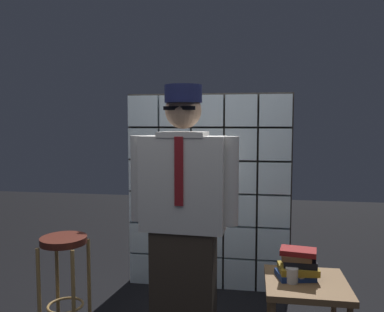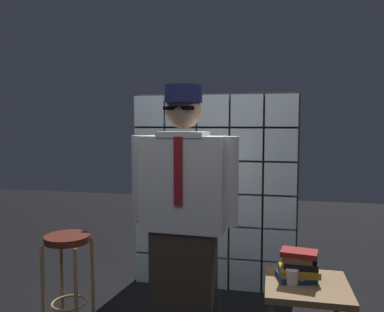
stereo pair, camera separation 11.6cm
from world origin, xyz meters
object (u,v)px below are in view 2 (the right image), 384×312
object	(u,v)px
standing_person	(184,219)
coffee_mug	(293,277)
side_table	(307,295)
book_stack	(298,266)
bar_stool	(68,260)

from	to	relation	value
standing_person	coffee_mug	xyz separation A→B (m)	(0.71, -0.03, -0.33)
standing_person	side_table	size ratio (longest dim) A/B	3.18
standing_person	side_table	xyz separation A→B (m)	(0.80, 0.01, -0.46)
side_table	book_stack	xyz separation A→B (m)	(-0.05, 0.05, 0.17)
standing_person	bar_stool	xyz separation A→B (m)	(-0.93, 0.13, -0.40)
standing_person	coffee_mug	distance (m)	0.78
side_table	book_stack	bearing A→B (deg)	137.96
bar_stool	coffee_mug	size ratio (longest dim) A/B	5.96
side_table	book_stack	size ratio (longest dim) A/B	2.07
standing_person	book_stack	world-z (taller)	standing_person
bar_stool	book_stack	size ratio (longest dim) A/B	2.69
standing_person	coffee_mug	world-z (taller)	standing_person
standing_person	bar_stool	bearing A→B (deg)	174.98
standing_person	coffee_mug	size ratio (longest dim) A/B	14.60
standing_person	side_table	bearing A→B (deg)	3.59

